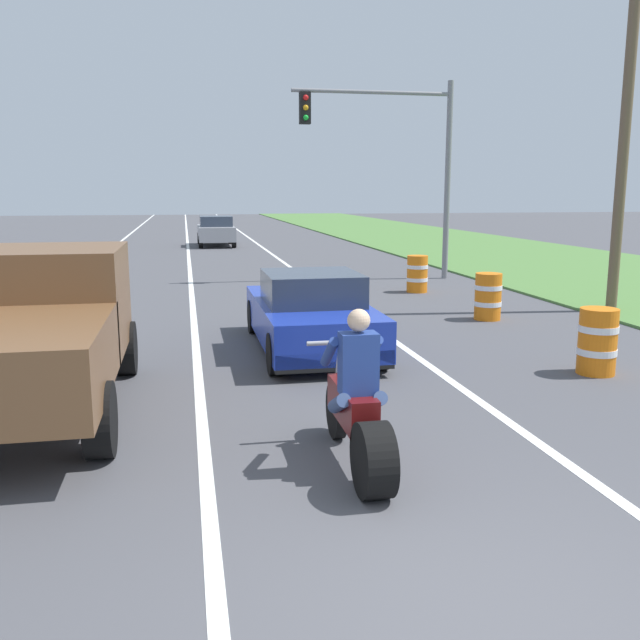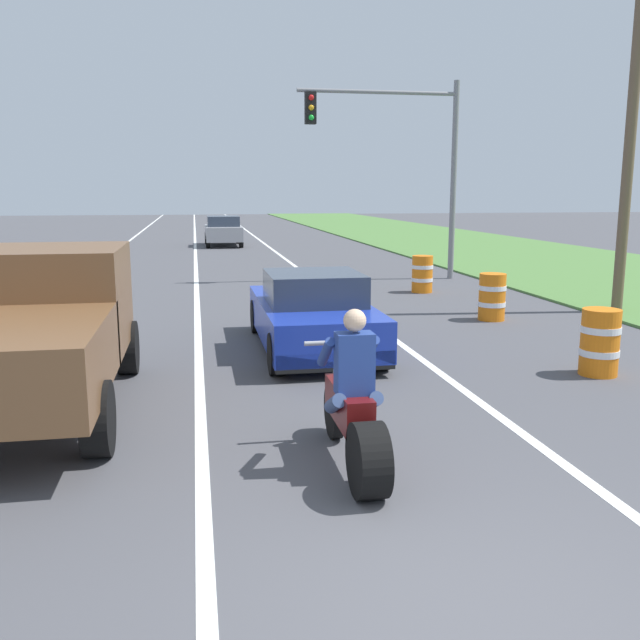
% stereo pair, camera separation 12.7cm
% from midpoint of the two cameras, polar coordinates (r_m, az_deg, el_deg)
% --- Properties ---
extents(ground_plane, '(160.00, 160.00, 0.00)m').
position_cam_midpoint_polar(ground_plane, '(4.95, 14.14, -23.00)').
color(ground_plane, '#4C4C51').
extents(lane_stripe_left_solid, '(0.14, 120.00, 0.01)m').
position_cam_midpoint_polar(lane_stripe_left_solid, '(24.11, -19.48, 3.56)').
color(lane_stripe_left_solid, white).
rests_on(lane_stripe_left_solid, ground).
extents(lane_stripe_right_solid, '(0.14, 120.00, 0.01)m').
position_cam_midpoint_polar(lane_stripe_right_solid, '(24.13, -2.28, 4.16)').
color(lane_stripe_right_solid, white).
rests_on(lane_stripe_right_solid, ground).
extents(lane_stripe_centre_dashed, '(0.14, 120.00, 0.01)m').
position_cam_midpoint_polar(lane_stripe_centre_dashed, '(23.85, -10.88, 3.90)').
color(lane_stripe_centre_dashed, white).
rests_on(lane_stripe_centre_dashed, ground).
extents(grass_verge_right, '(10.00, 120.00, 0.06)m').
position_cam_midpoint_polar(grass_verge_right, '(27.54, 19.08, 4.44)').
color(grass_verge_right, '#517F3D').
rests_on(grass_verge_right, ground).
extents(motorcycle_with_rider, '(0.70, 2.21, 1.62)m').
position_cam_midpoint_polar(motorcycle_with_rider, '(6.75, 2.61, -7.70)').
color(motorcycle_with_rider, black).
rests_on(motorcycle_with_rider, ground).
extents(sports_car_blue, '(1.84, 4.30, 1.37)m').
position_cam_midpoint_polar(sports_car_blue, '(11.85, -1.11, 0.49)').
color(sports_car_blue, '#1E38B2').
rests_on(sports_car_blue, ground).
extents(pickup_truck_left_lane_brown, '(2.02, 4.80, 1.98)m').
position_cam_midpoint_polar(pickup_truck_left_lane_brown, '(9.04, -22.74, -0.45)').
color(pickup_truck_left_lane_brown, brown).
rests_on(pickup_truck_left_lane_brown, ground).
extents(traffic_light_mast_near, '(4.96, 0.34, 6.00)m').
position_cam_midpoint_polar(traffic_light_mast_near, '(21.56, 6.51, 14.03)').
color(traffic_light_mast_near, gray).
rests_on(traffic_light_mast_near, ground).
extents(utility_pole_roadside, '(0.24, 0.24, 7.98)m').
position_cam_midpoint_polar(utility_pole_roadside, '(17.04, 23.74, 14.05)').
color(utility_pole_roadside, brown).
rests_on(utility_pole_roadside, ground).
extents(construction_barrel_nearest, '(0.58, 0.58, 1.00)m').
position_cam_midpoint_polar(construction_barrel_nearest, '(11.09, 21.70, -1.64)').
color(construction_barrel_nearest, orange).
rests_on(construction_barrel_nearest, ground).
extents(construction_barrel_mid, '(0.58, 0.58, 1.00)m').
position_cam_midpoint_polar(construction_barrel_mid, '(15.12, 13.52, 1.92)').
color(construction_barrel_mid, orange).
rests_on(construction_barrel_mid, ground).
extents(construction_barrel_far, '(0.58, 0.58, 1.00)m').
position_cam_midpoint_polar(construction_barrel_far, '(18.95, 7.87, 3.82)').
color(construction_barrel_far, orange).
rests_on(construction_barrel_far, ground).
extents(distant_car_far_ahead, '(1.80, 4.00, 1.50)m').
position_cam_midpoint_polar(distant_car_far_ahead, '(35.29, -8.73, 7.34)').
color(distant_car_far_ahead, '#99999E').
rests_on(distant_car_far_ahead, ground).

